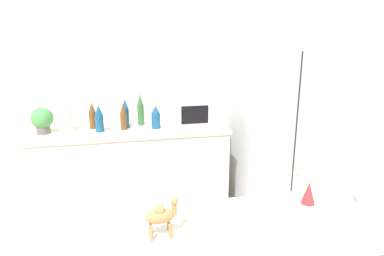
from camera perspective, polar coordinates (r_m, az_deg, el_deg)
wall_back at (r=3.69m, az=-2.27°, el=7.21°), size 8.00×0.06×2.55m
back_counter at (r=3.53m, az=-9.82°, el=-7.15°), size 1.86×0.63×0.91m
refrigerator at (r=3.74m, az=14.43°, el=0.06°), size 0.92×0.69×1.68m
potted_plant at (r=3.39m, az=-23.68°, el=1.31°), size 0.20×0.20×0.25m
paper_towel_roll at (r=3.38m, az=-20.34°, el=1.22°), size 0.12×0.12×0.22m
microwave at (r=3.45m, az=0.51°, el=2.93°), size 0.48×0.37×0.28m
back_bottle_0 at (r=3.40m, az=-11.05°, el=2.44°), size 0.07×0.07×0.29m
back_bottle_1 at (r=3.31m, az=-11.38°, el=1.83°), size 0.06×0.06×0.26m
back_bottle_2 at (r=3.40m, az=-6.94°, el=2.74°), size 0.07×0.07×0.31m
back_bottle_3 at (r=3.45m, az=-8.58°, el=3.02°), size 0.07×0.07×0.33m
back_bottle_4 at (r=3.42m, az=-16.27°, el=1.97°), size 0.07×0.07×0.27m
back_bottle_5 at (r=3.31m, az=-6.02°, el=1.82°), size 0.08×0.08×0.23m
back_bottle_6 at (r=3.29m, az=-15.22°, el=1.51°), size 0.08×0.08×0.26m
fruit_bowl at (r=1.90m, az=29.30°, el=-10.45°), size 0.25×0.25×0.05m
camel_figurine at (r=1.40m, az=-5.14°, el=-14.27°), size 0.13×0.06×0.17m
wise_man_figurine_blue at (r=1.75m, az=18.89°, el=-9.89°), size 0.07×0.07×0.15m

